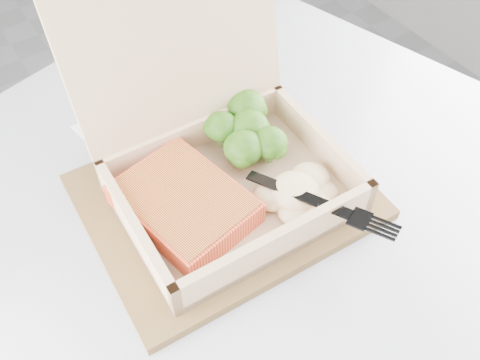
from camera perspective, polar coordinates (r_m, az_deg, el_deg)
cafe_table at (r=0.76m, az=0.73°, el=-13.64°), size 1.02×1.02×0.74m
serving_tray at (r=0.62m, az=-1.60°, el=-1.78°), size 0.32×0.26×0.01m
takeout_container at (r=0.59m, az=-2.72°, el=3.88°), size 0.25×0.24×0.23m
salmon_fillet at (r=0.58m, az=-6.00°, el=-2.52°), size 0.13×0.16×0.03m
broccoli_pile at (r=0.64m, az=1.01°, el=5.07°), size 0.11×0.11×0.04m
mashed_potatoes at (r=0.59m, az=5.88°, el=-1.25°), size 0.09×0.08×0.03m
plastic_fork at (r=0.58m, az=4.22°, el=-0.57°), size 0.09×0.17×0.02m
receipt at (r=0.71m, az=-12.77°, el=4.25°), size 0.09×0.13×0.00m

